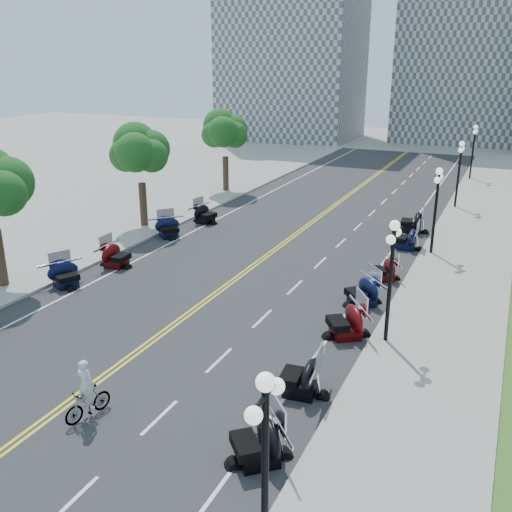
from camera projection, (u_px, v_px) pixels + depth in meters
The scene contains 46 objects.
ground at pixel (148, 344), 22.77m from camera, with size 160.00×160.00×0.00m, color gray.
road at pixel (253, 266), 31.36m from camera, with size 16.00×90.00×0.01m, color #333335.
centerline_yellow_a at pixel (251, 265), 31.41m from camera, with size 0.12×90.00×0.00m, color yellow.
centerline_yellow_b at pixel (255, 266), 31.31m from camera, with size 0.12×90.00×0.00m, color yellow.
edge_line_north at pixel (368, 284), 28.84m from camera, with size 0.12×90.00×0.00m, color white.
edge_line_south at pixel (156, 250), 33.88m from camera, with size 0.12×90.00×0.00m, color white.
lane_dash_4 at pixel (72, 501), 14.63m from camera, with size 0.12×2.00×0.00m, color white.
lane_dash_5 at pixel (160, 417), 18.07m from camera, with size 0.12×2.00×0.00m, color white.
lane_dash_6 at pixel (219, 360), 21.51m from camera, with size 0.12×2.00×0.00m, color white.
lane_dash_7 at pixel (262, 319), 24.94m from camera, with size 0.12×2.00×0.00m, color white.
lane_dash_8 at pixel (295, 287), 28.38m from camera, with size 0.12×2.00×0.00m, color white.
lane_dash_9 at pixel (320, 263), 31.82m from camera, with size 0.12×2.00×0.00m, color white.
lane_dash_10 at pixel (341, 243), 35.26m from camera, with size 0.12×2.00×0.00m, color white.
lane_dash_11 at pixel (358, 227), 38.70m from camera, with size 0.12×2.00×0.00m, color white.
lane_dash_12 at pixel (372, 213), 42.13m from camera, with size 0.12×2.00×0.00m, color white.
lane_dash_13 at pixel (384, 201), 45.57m from camera, with size 0.12×2.00×0.00m, color white.
lane_dash_14 at pixel (394, 191), 49.01m from camera, with size 0.12×2.00×0.00m, color white.
lane_dash_15 at pixel (403, 183), 52.45m from camera, with size 0.12×2.00×0.00m, color white.
lane_dash_16 at pixel (411, 175), 55.89m from camera, with size 0.12×2.00×0.00m, color white.
lane_dash_17 at pixel (418, 169), 59.33m from camera, with size 0.12×2.00×0.00m, color white.
lane_dash_18 at pixel (424, 163), 62.76m from camera, with size 0.12×2.00×0.00m, color white.
lane_dash_19 at pixel (430, 157), 66.20m from camera, with size 0.12×2.00×0.00m, color white.
sidewalk_north at pixel (453, 296), 27.21m from camera, with size 5.00×90.00×0.15m, color #9E9991.
sidewalk_south at pixel (101, 241), 35.47m from camera, with size 5.00×90.00×0.15m, color #9E9991.
distant_block_a at pixel (293, 42), 78.90m from camera, with size 18.00×14.00×26.00m, color gray.
distant_block_b at pixel (466, 25), 74.75m from camera, with size 16.00×12.00×30.00m, color gray.
street_lamp_1 at pixel (265, 480), 11.66m from camera, with size 0.50×1.20×4.90m, color black, non-canonical shape.
street_lamp_2 at pixel (390, 283), 21.98m from camera, with size 0.50×1.20×4.90m, color black, non-canonical shape.
street_lamp_3 at pixel (435, 211), 32.29m from camera, with size 0.50×1.20×4.90m, color black, non-canonical shape.
street_lamp_4 at pixel (458, 175), 42.60m from camera, with size 0.50×1.20×4.90m, color black, non-canonical shape.
street_lamp_5 at pixel (473, 152), 52.92m from camera, with size 0.50×1.20×4.90m, color black, non-canonical shape.
tree_3 at pixel (140, 157), 37.19m from camera, with size 4.80×4.80×9.20m, color #235619, non-canonical shape.
tree_4 at pixel (225, 136), 47.50m from camera, with size 4.80×4.80×9.20m, color #235619, non-canonical shape.
motorcycle_n_4 at pixel (257, 439), 15.88m from camera, with size 2.13×2.13×1.49m, color black, non-canonical shape.
motorcycle_n_5 at pixel (301, 375), 19.15m from camera, with size 2.07×2.07×1.45m, color black, non-canonical shape.
motorcycle_n_6 at pixel (346, 319), 23.11m from camera, with size 2.19×2.19×1.53m, color #590A0C, non-canonical shape.
motorcycle_n_7 at pixel (362, 290), 26.15m from camera, with size 2.07×2.07×1.45m, color black, non-canonical shape.
motorcycle_n_8 at pixel (384, 268), 29.16m from camera, with size 1.83×1.83×1.28m, color #590A0C, non-canonical shape.
motorcycle_n_9 at pixel (407, 237), 33.99m from camera, with size 2.04×2.04×1.43m, color black, non-canonical shape.
motorcycle_n_10 at pixel (412, 220), 37.29m from camera, with size 2.24×2.24×1.57m, color black, non-canonical shape.
motorcycle_s_6 at pixel (65, 273), 28.30m from camera, with size 1.97×1.97×1.38m, color black, non-canonical shape.
motorcycle_s_7 at pixel (116, 254), 31.02m from camera, with size 2.04×2.04×1.43m, color #590A0C, non-canonical shape.
motorcycle_s_8 at pixel (168, 227), 36.21m from camera, with size 2.01×2.01×1.41m, color black, non-canonical shape.
motorcycle_s_9 at pixel (205, 213), 39.40m from camera, with size 2.02×2.02×1.42m, color black, non-canonical shape.
bicycle at pixel (88, 403), 17.93m from camera, with size 0.48×1.70×1.02m, color #A51414.
cyclist_rider at pixel (84, 365), 17.49m from camera, with size 0.62×0.40×1.69m, color silver.
Camera 1 is at (12.40, -16.74, 10.75)m, focal length 40.00 mm.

